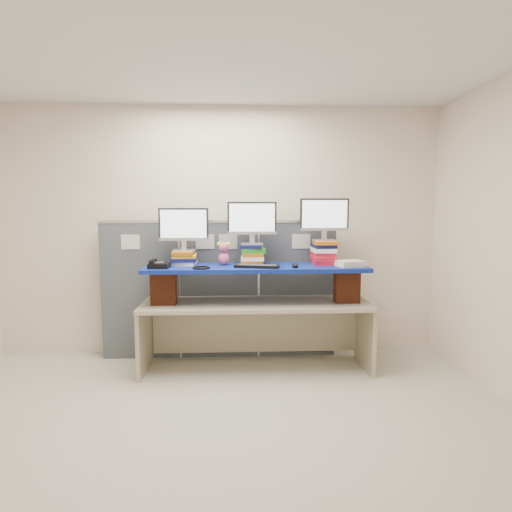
{
  "coord_description": "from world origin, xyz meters",
  "views": [
    {
      "loc": [
        0.17,
        -2.89,
        1.67
      ],
      "look_at": [
        0.39,
        1.38,
        1.18
      ],
      "focal_mm": 30.0,
      "sensor_mm": 36.0,
      "label": 1
    }
  ],
  "objects": [
    {
      "name": "plush_toy",
      "position": [
        0.06,
        1.46,
        1.2
      ],
      "size": [
        0.14,
        0.1,
        0.24
      ],
      "rotation": [
        0.0,
        0.0,
        -0.23
      ],
      "color": "#DE5486",
      "rests_on": "blue_board"
    },
    {
      "name": "monitor_right",
      "position": [
        1.1,
        1.5,
        1.57
      ],
      "size": [
        0.5,
        0.14,
        0.44
      ],
      "rotation": [
        0.0,
        0.0,
        -0.0
      ],
      "color": "#A8A8AD",
      "rests_on": "book_stack_right"
    },
    {
      "name": "mouse",
      "position": [
        0.76,
        1.25,
        1.1
      ],
      "size": [
        0.1,
        0.13,
        0.04
      ],
      "primitive_type": "ellipsoid",
      "rotation": [
        0.0,
        0.0,
        -0.27
      ],
      "color": "black",
      "rests_on": "blue_board"
    },
    {
      "name": "brick_pier_left",
      "position": [
        -0.54,
        1.34,
        0.87
      ],
      "size": [
        0.25,
        0.14,
        0.34
      ],
      "primitive_type": "cube",
      "rotation": [
        0.0,
        0.0,
        -0.0
      ],
      "color": "maroon",
      "rests_on": "desk"
    },
    {
      "name": "monitor_left",
      "position": [
        -0.35,
        1.5,
        1.47
      ],
      "size": [
        0.5,
        0.14,
        0.44
      ],
      "rotation": [
        0.0,
        0.0,
        -0.0
      ],
      "color": "#A8A8AD",
      "rests_on": "book_stack_left"
    },
    {
      "name": "headset",
      "position": [
        -0.15,
        1.22,
        1.09
      ],
      "size": [
        0.18,
        0.18,
        0.02
      ],
      "primitive_type": "torus",
      "rotation": [
        0.0,
        0.0,
        -0.06
      ],
      "color": "black",
      "rests_on": "blue_board"
    },
    {
      "name": "desk_phone",
      "position": [
        -0.57,
        1.28,
        1.11
      ],
      "size": [
        0.2,
        0.18,
        0.08
      ],
      "rotation": [
        0.0,
        0.0,
        -0.03
      ],
      "color": "black",
      "rests_on": "blue_board"
    },
    {
      "name": "monitor_center",
      "position": [
        0.35,
        1.5,
        1.54
      ],
      "size": [
        0.5,
        0.14,
        0.44
      ],
      "rotation": [
        0.0,
        0.0,
        -0.0
      ],
      "color": "#A8A8AD",
      "rests_on": "book_stack_center"
    },
    {
      "name": "desk",
      "position": [
        0.39,
        1.38,
        0.56
      ],
      "size": [
        2.32,
        0.68,
        0.71
      ],
      "rotation": [
        0.0,
        0.0,
        -0.0
      ],
      "color": "tan",
      "rests_on": "ground"
    },
    {
      "name": "binder_stack",
      "position": [
        1.32,
        1.28,
        1.11
      ],
      "size": [
        0.29,
        0.26,
        0.06
      ],
      "rotation": [
        0.0,
        0.0,
        0.26
      ],
      "color": "beige",
      "rests_on": "blue_board"
    },
    {
      "name": "keyboard",
      "position": [
        0.39,
        1.26,
        1.1
      ],
      "size": [
        0.46,
        0.25,
        0.03
      ],
      "rotation": [
        0.0,
        0.0,
        -0.25
      ],
      "color": "black",
      "rests_on": "blue_board"
    },
    {
      "name": "room",
      "position": [
        0.0,
        0.0,
        1.4
      ],
      "size": [
        5.0,
        4.0,
        2.8
      ],
      "color": "#F5E2CA",
      "rests_on": "ground"
    },
    {
      "name": "brick_pier_right",
      "position": [
        1.31,
        1.33,
        0.87
      ],
      "size": [
        0.25,
        0.14,
        0.34
      ],
      "primitive_type": "cube",
      "rotation": [
        0.0,
        0.0,
        -0.0
      ],
      "color": "maroon",
      "rests_on": "desk"
    },
    {
      "name": "book_stack_right",
      "position": [
        1.1,
        1.5,
        1.2
      ],
      "size": [
        0.26,
        0.32,
        0.24
      ],
      "color": "red",
      "rests_on": "blue_board"
    },
    {
      "name": "book_stack_left",
      "position": [
        -0.35,
        1.51,
        1.15
      ],
      "size": [
        0.26,
        0.31,
        0.14
      ],
      "color": "white",
      "rests_on": "blue_board"
    },
    {
      "name": "blue_board",
      "position": [
        0.39,
        1.38,
        1.06
      ],
      "size": [
        2.24,
        0.57,
        0.04
      ],
      "primitive_type": "cube",
      "rotation": [
        0.0,
        0.0,
        -0.0
      ],
      "color": "navy",
      "rests_on": "brick_pier_left"
    },
    {
      "name": "cubicle_partition",
      "position": [
        -0.0,
        1.78,
        0.77
      ],
      "size": [
        2.6,
        0.06,
        1.53
      ],
      "color": "#454A51",
      "rests_on": "ground"
    },
    {
      "name": "book_stack_center",
      "position": [
        0.35,
        1.5,
        1.19
      ],
      "size": [
        0.26,
        0.3,
        0.21
      ],
      "color": "#C26212",
      "rests_on": "blue_board"
    }
  ]
}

